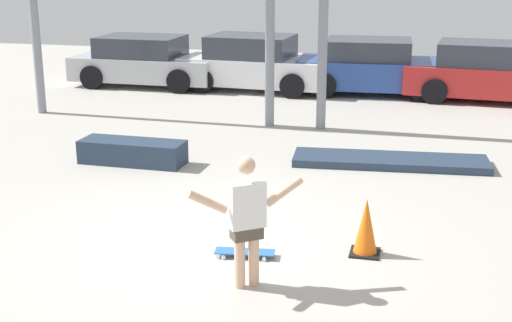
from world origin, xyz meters
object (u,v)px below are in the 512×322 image
object	(u,v)px
parked_car_red	(489,73)
parked_car_white	(255,64)
skateboard	(245,252)
traffic_cone	(366,227)
skateboarder	(247,216)
parked_car_silver	(146,62)
manual_pad	(390,161)
grind_box	(133,152)
parked_car_blue	(372,67)

from	to	relation	value
parked_car_red	parked_car_white	bearing A→B (deg)	-175.55
skateboard	traffic_cone	distance (m)	1.53
parked_car_red	traffic_cone	xyz separation A→B (m)	(-2.11, -10.38, -0.34)
skateboard	skateboarder	bearing A→B (deg)	-81.27
parked_car_silver	parked_car_red	distance (m)	9.21
parked_car_white	parked_car_red	xyz separation A→B (m)	(6.08, -0.03, -0.01)
skateboarder	traffic_cone	distance (m)	1.78
manual_pad	traffic_cone	distance (m)	4.03
traffic_cone	skateboarder	bearing A→B (deg)	-135.23
manual_pad	parked_car_white	bearing A→B (deg)	122.25
traffic_cone	parked_car_red	bearing A→B (deg)	78.51
traffic_cone	parked_car_white	bearing A→B (deg)	110.87
grind_box	parked_car_red	bearing A→B (deg)	48.52
skateboarder	skateboard	world-z (taller)	skateboarder
parked_car_silver	parked_car_white	xyz separation A→B (m)	(3.13, 0.11, 0.04)
skateboarder	traffic_cone	xyz separation A→B (m)	(1.22, 1.21, -0.48)
parked_car_blue	parked_car_red	xyz separation A→B (m)	(2.94, -0.26, 0.01)
manual_pad	parked_car_silver	bearing A→B (deg)	138.74
manual_pad	parked_car_silver	xyz separation A→B (m)	(-7.17, 6.29, 0.60)
parked_car_silver	parked_car_red	bearing A→B (deg)	1.04
grind_box	parked_car_white	world-z (taller)	parked_car_white
skateboarder	manual_pad	world-z (taller)	skateboarder
skateboard	grind_box	distance (m)	4.56
parked_car_blue	parked_car_red	world-z (taller)	parked_car_red
parked_car_white	traffic_cone	bearing A→B (deg)	-65.42
traffic_cone	parked_car_blue	bearing A→B (deg)	94.46
parked_car_silver	skateboard	bearing A→B (deg)	-61.68
parked_car_red	traffic_cone	bearing A→B (deg)	-96.79
parked_car_white	parked_car_blue	world-z (taller)	parked_car_white
skateboard	manual_pad	bearing A→B (deg)	63.83
parked_car_white	traffic_cone	xyz separation A→B (m)	(3.97, -10.41, -0.35)
skateboard	parked_car_blue	bearing A→B (deg)	79.32
skateboarder	grind_box	xyz separation A→B (m)	(-3.19, 4.22, -0.63)
skateboard	parked_car_white	distance (m)	11.17
skateboard	manual_pad	size ratio (longest dim) A/B	0.22
parked_car_red	skateboard	bearing A→B (deg)	-103.44
skateboarder	parked_car_blue	world-z (taller)	skateboarder
traffic_cone	parked_car_silver	bearing A→B (deg)	124.57
skateboard	traffic_cone	size ratio (longest dim) A/B	1.05
manual_pad	traffic_cone	size ratio (longest dim) A/B	4.69
parked_car_silver	manual_pad	bearing A→B (deg)	-40.72
skateboarder	skateboard	xyz separation A→B (m)	(-0.22, 0.76, -0.77)
parked_car_red	grind_box	bearing A→B (deg)	-126.78
parked_car_blue	traffic_cone	world-z (taller)	parked_car_blue
grind_box	parked_car_silver	size ratio (longest dim) A/B	0.46
parked_car_blue	grind_box	bearing A→B (deg)	-118.33
parked_car_silver	parked_car_red	size ratio (longest dim) A/B	0.95
skateboard	parked_car_white	world-z (taller)	parked_car_white
parked_car_white	skateboarder	bearing A→B (deg)	-72.95
grind_box	parked_car_white	distance (m)	7.42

